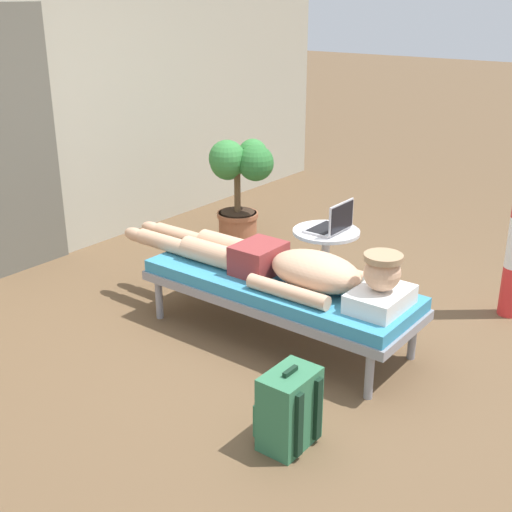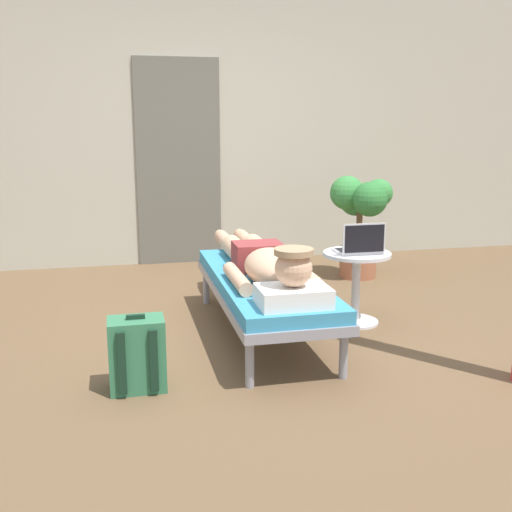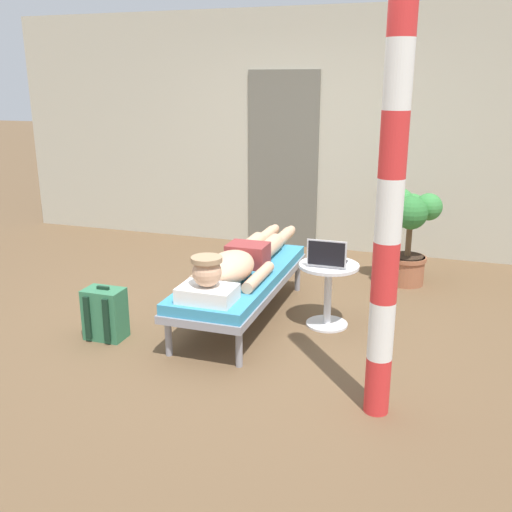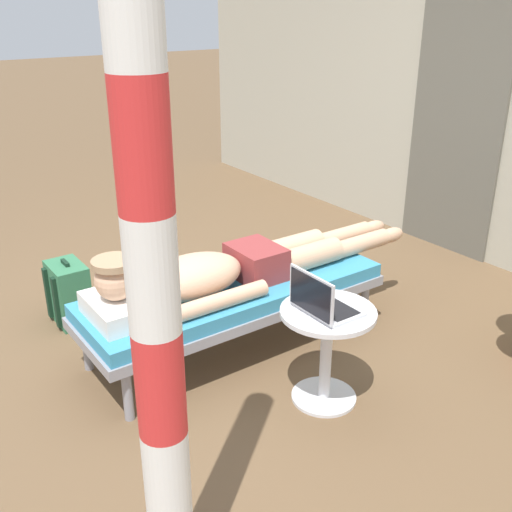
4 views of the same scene
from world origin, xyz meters
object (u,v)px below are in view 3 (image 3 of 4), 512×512
Objects in this scene: person_reclining at (240,261)px; backpack at (105,314)px; lounge_chair at (242,280)px; side_table at (328,284)px; potted_plant at (409,225)px; laptop at (328,259)px; porch_post at (389,211)px.

backpack is (-0.87, -0.65, -0.32)m from person_reclining.
lounge_chair is 0.84× the size of person_reclining.
potted_plant reaches higher than side_table.
backpack is at bearing -143.34° from person_reclining.
backpack is at bearing -136.37° from potted_plant.
backpack is 2.93m from potted_plant.
lounge_chair is at bearing -133.11° from potted_plant.
potted_plant is (0.52, 1.22, 0.25)m from side_table.
lounge_chair is 1.12m from backpack.
potted_plant is at bearing 47.75° from person_reclining.
potted_plant is (2.10, 2.00, 0.41)m from backpack.
backpack is at bearing -155.22° from laptop.
laptop is 1.38m from potted_plant.
lounge_chair is 3.48× the size of side_table.
person_reclining is at bearing -173.47° from laptop.
laptop reaches higher than backpack.
potted_plant is 0.38× the size of porch_post.
laptop is 1.41m from porch_post.
lounge_chair is 0.75m from laptop.
lounge_chair is 1.82m from potted_plant.
laptop is at bearing -90.00° from side_table.
porch_post reaches higher than lounge_chair.
backpack is at bearing -153.70° from side_table.
lounge_chair is 4.30× the size of backpack.
side_table reaches higher than lounge_chair.
backpack is (-1.58, -0.78, -0.16)m from side_table.
potted_plant is (1.23, 1.31, 0.26)m from lounge_chair.
person_reclining is at bearing 140.22° from porch_post.
laptop is at bearing 24.78° from backpack.
side_table is (0.71, 0.13, -0.16)m from person_reclining.
laptop is (0.00, -0.05, 0.23)m from side_table.
porch_post is (2.12, -0.40, 1.05)m from backpack.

